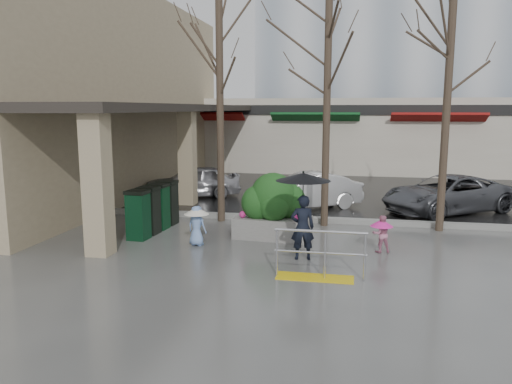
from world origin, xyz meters
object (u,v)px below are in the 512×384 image
(child_pink, at_px, (381,231))
(tree_mideast, at_px, (450,57))
(child_blue, at_px, (197,221))
(car_a, at_px, (193,181))
(tree_midwest, at_px, (328,46))
(car_b, at_px, (307,191))
(news_boxes, at_px, (154,208))
(car_c, at_px, (447,194))
(tree_west, at_px, (219,54))
(handrail, at_px, (318,261))
(planter, at_px, (273,207))
(woman, at_px, (303,203))

(child_pink, bearing_deg, tree_mideast, -139.07)
(child_blue, distance_m, car_a, 7.10)
(child_pink, distance_m, child_blue, 4.62)
(tree_midwest, relative_size, car_b, 1.83)
(tree_midwest, relative_size, tree_mideast, 1.08)
(tree_midwest, height_order, news_boxes, tree_midwest)
(child_blue, distance_m, car_c, 8.95)
(tree_west, xyz_separation_m, child_pink, (4.73, -2.58, -4.55))
(handrail, bearing_deg, planter, 114.86)
(tree_west, bearing_deg, handrail, -55.01)
(child_pink, relative_size, car_c, 0.20)
(handrail, height_order, woman, woman)
(child_pink, relative_size, child_blue, 0.88)
(tree_west, bearing_deg, tree_mideast, 0.00)
(handrail, distance_m, news_boxes, 5.83)
(child_pink, xyz_separation_m, news_boxes, (-6.27, 0.92, 0.13))
(news_boxes, height_order, car_c, news_boxes)
(tree_mideast, distance_m, planter, 6.32)
(planter, bearing_deg, handrail, -65.14)
(child_pink, bearing_deg, woman, 12.50)
(news_boxes, bearing_deg, car_c, 30.47)
(woman, xyz_separation_m, car_c, (4.23, 6.24, -0.70))
(car_a, xyz_separation_m, car_c, (9.32, -1.14, 0.00))
(handrail, distance_m, car_b, 7.30)
(woman, bearing_deg, car_a, -69.34)
(tree_midwest, xyz_separation_m, car_a, (-5.39, 3.86, -4.60))
(car_a, relative_size, car_c, 0.82)
(tree_midwest, distance_m, tree_mideast, 3.32)
(tree_midwest, relative_size, planter, 3.31)
(woman, xyz_separation_m, car_b, (-0.45, 5.97, -0.70))
(child_pink, height_order, car_a, car_a)
(tree_mideast, bearing_deg, child_blue, -155.85)
(handrail, height_order, tree_midwest, tree_midwest)
(handrail, bearing_deg, news_boxes, 147.35)
(child_blue, height_order, planter, planter)
(handrail, height_order, tree_west, tree_west)
(tree_mideast, bearing_deg, handrail, -123.19)
(car_a, bearing_deg, child_blue, -3.47)
(woman, relative_size, child_blue, 1.99)
(tree_midwest, bearing_deg, child_pink, -59.31)
(tree_west, xyz_separation_m, planter, (1.92, -1.70, -4.23))
(tree_mideast, xyz_separation_m, car_c, (0.63, 2.71, -4.23))
(tree_mideast, height_order, child_pink, tree_mideast)
(child_blue, height_order, car_a, car_a)
(news_boxes, distance_m, car_a, 5.55)
(planter, height_order, car_b, planter)
(news_boxes, xyz_separation_m, car_a, (-0.65, 5.52, -0.04))
(child_blue, relative_size, news_boxes, 0.43)
(news_boxes, relative_size, car_b, 0.63)
(car_b, relative_size, car_c, 0.84)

